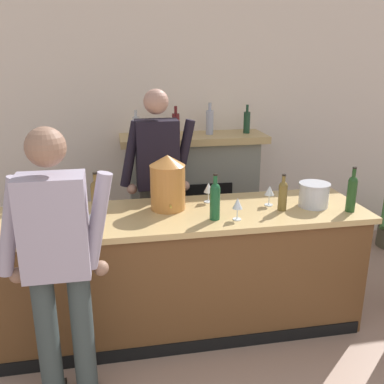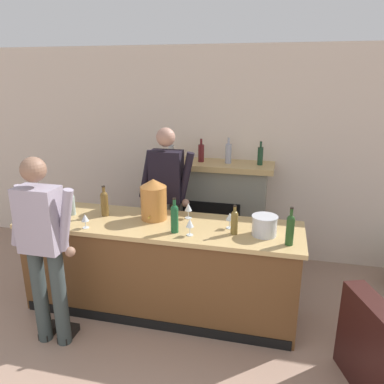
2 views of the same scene
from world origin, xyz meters
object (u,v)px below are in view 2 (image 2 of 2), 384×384
Objects in this scene: wine_bottle_chardonnay_pale at (72,203)px; wine_bottle_rose_blush at (290,228)px; wine_bottle_port_short at (174,217)px; wine_bottle_burgundy_dark at (234,221)px; copper_dispenser at (154,199)px; ice_bucket_steel at (264,225)px; wine_glass_mid_counter at (190,224)px; person_bartender at (167,199)px; wine_bottle_cabernet_heavy at (104,202)px; wine_glass_front_right at (230,217)px; wine_glass_front_left at (188,208)px; wine_bottle_riesling_slim at (59,207)px; fireplace_stone at (214,211)px; wine_glass_by_dispenser at (58,196)px; person_customer at (44,246)px; wine_glass_near_bucket at (85,218)px.

wine_bottle_rose_blush is at bearing -5.58° from wine_bottle_chardonnay_pale.
wine_bottle_port_short is 1.19× the size of wine_bottle_burgundy_dark.
copper_dispenser is 0.87m from wine_bottle_burgundy_dark.
wine_glass_mid_counter is (-0.66, -0.17, 0.02)m from ice_bucket_steel.
person_bartender reaches higher than wine_bottle_port_short.
wine_bottle_cabernet_heavy is 1.32m from wine_glass_front_right.
wine_bottle_rose_blush is (0.22, -0.16, 0.06)m from ice_bucket_steel.
person_bartender is 6.53× the size of wine_bottle_burgundy_dark.
wine_bottle_burgundy_dark is at bearing -64.45° from wine_glass_front_right.
ice_bucket_steel is at bearing -17.59° from wine_glass_front_left.
wine_bottle_cabernet_heavy is 1.89m from wine_bottle_rose_blush.
wine_bottle_burgundy_dark reaches higher than wine_glass_mid_counter.
wine_bottle_riesling_slim is at bearing 178.49° from wine_bottle_rose_blush.
wine_bottle_riesling_slim is (-0.92, -0.25, -0.08)m from copper_dispenser.
fireplace_stone reaches higher than wine_bottle_port_short.
wine_bottle_cabernet_heavy is (0.35, 0.06, 0.02)m from wine_bottle_chardonnay_pale.
wine_bottle_riesling_slim is at bearing -56.05° from wine_glass_by_dispenser.
wine_bottle_port_short is 1.14× the size of wine_bottle_riesling_slim.
wine_bottle_riesling_slim is (-0.05, -0.16, 0.00)m from wine_bottle_chardonnay_pale.
wine_bottle_burgundy_dark is 0.58m from wine_glass_front_left.
wine_bottle_port_short is at bearing -16.64° from wine_bottle_cabernet_heavy.
wine_bottle_cabernet_heavy is at bearing 9.37° from wine_bottle_chardonnay_pale.
copper_dispenser is 2.49× the size of wine_glass_by_dispenser.
wine_bottle_burgundy_dark is 2.03m from wine_glass_by_dispenser.
fireplace_stone is 1.36m from wine_glass_front_right.
wine_bottle_rose_blush is (1.36, -0.82, 0.10)m from person_bartender.
fireplace_stone reaches higher than wine_bottle_rose_blush.
person_customer is 1.70m from wine_glass_front_right.
fireplace_stone is 1.49m from wine_bottle_burgundy_dark.
wine_bottle_rose_blush is at bearing -1.51° from wine_bottle_port_short.
wine_glass_front_left is (1.26, 0.34, -0.02)m from wine_bottle_riesling_slim.
wine_glass_near_bucket is (-0.86, -0.11, -0.05)m from wine_bottle_port_short.
person_customer is at bearing -139.22° from wine_glass_front_left.
ice_bucket_steel is at bearing 7.90° from wine_bottle_burgundy_dark.
wine_glass_front_left is at bearing -0.38° from wine_glass_by_dispenser.
wine_bottle_chardonnay_pale is 2.03× the size of wine_glass_near_bucket.
wine_bottle_port_short is 0.54m from wine_glass_front_right.
wine_glass_by_dispenser is (-2.50, 0.41, -0.03)m from wine_bottle_rose_blush.
copper_dispenser is 0.56m from wine_glass_mid_counter.
wine_bottle_burgundy_dark is (1.57, 0.63, 0.13)m from person_customer.
wine_glass_near_bucket is 0.87× the size of wine_glass_mid_counter.
wine_glass_front_right is (0.37, -1.24, 0.41)m from fireplace_stone.
wine_bottle_cabernet_heavy is at bearing 163.36° from wine_bottle_port_short.
wine_bottle_chardonnay_pale is 1.66m from wine_glass_front_right.
wine_glass_front_left is at bearing 28.14° from wine_glass_near_bucket.
wine_glass_front_left is (0.04, 0.38, -0.04)m from wine_bottle_port_short.
copper_dispenser is 1.25× the size of wine_bottle_port_short.
person_bartender is (-0.44, -0.67, 0.35)m from fireplace_stone.
person_bartender reaches higher than wine_glass_front_right.
person_bartender is 1.21m from wine_glass_by_dispenser.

